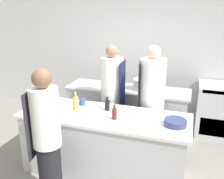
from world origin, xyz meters
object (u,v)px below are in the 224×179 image
(bowl_prep_small, at_px, (175,123))
(chef_at_pass_far, at_px, (151,103))
(chef_at_prep_near, at_px, (47,139))
(bottle_wine, at_px, (76,103))
(cup, at_px, (82,102))
(bottle_olive_oil, at_px, (114,113))
(stockpot, at_px, (142,84))
(oven_range, at_px, (218,110))
(bottle_vinegar, at_px, (107,105))
(chef_at_stove, at_px, (112,98))
(bowl_mixing_large, at_px, (64,112))

(bowl_prep_small, bearing_deg, chef_at_pass_far, 120.91)
(chef_at_prep_near, relative_size, bottle_wine, 6.31)
(cup, bearing_deg, bottle_olive_oil, -28.22)
(cup, distance_m, stockpot, 1.22)
(chef_at_pass_far, distance_m, cup, 1.05)
(bottle_wine, bearing_deg, bowl_prep_small, -2.65)
(oven_range, xyz_separation_m, bottle_vinegar, (-1.62, -1.57, 0.50))
(chef_at_stove, bearing_deg, bottle_wine, -25.58)
(chef_at_prep_near, height_order, chef_at_pass_far, chef_at_pass_far)
(bottle_wine, xyz_separation_m, bowl_prep_small, (1.38, -0.06, -0.07))
(bowl_mixing_large, relative_size, stockpot, 0.80)
(oven_range, distance_m, chef_at_pass_far, 1.57)
(oven_range, xyz_separation_m, cup, (-2.04, -1.50, 0.46))
(bowl_prep_small, bearing_deg, bottle_wine, 177.35)
(chef_at_prep_near, distance_m, cup, 0.99)
(chef_at_stove, xyz_separation_m, bottle_vinegar, (0.11, -0.56, 0.10))
(bottle_vinegar, relative_size, cup, 2.10)
(bowl_mixing_large, bearing_deg, chef_at_stove, 65.91)
(bottle_olive_oil, height_order, bowl_prep_small, bottle_olive_oil)
(oven_range, distance_m, chef_at_stove, 2.04)
(bottle_wine, distance_m, bowl_mixing_large, 0.23)
(chef_at_stove, height_order, chef_at_pass_far, chef_at_pass_far)
(oven_range, height_order, bottle_wine, bottle_wine)
(cup, height_order, stockpot, stockpot)
(bowl_mixing_large, bearing_deg, bottle_wine, 66.74)
(chef_at_pass_far, distance_m, bottle_vinegar, 0.74)
(chef_at_stove, relative_size, chef_at_pass_far, 0.98)
(chef_at_stove, height_order, stockpot, chef_at_stove)
(chef_at_prep_near, height_order, bottle_wine, chef_at_prep_near)
(bottle_olive_oil, distance_m, cup, 0.69)
(bottle_olive_oil, distance_m, bottle_wine, 0.63)
(oven_range, bearing_deg, bottle_wine, -140.16)
(oven_range, height_order, bowl_prep_small, bowl_prep_small)
(bowl_mixing_large, bearing_deg, cup, 77.18)
(bowl_mixing_large, xyz_separation_m, bowl_prep_small, (1.47, 0.13, 0.01))
(bottle_wine, bearing_deg, stockpot, 59.80)
(chef_at_stove, bearing_deg, bowl_mixing_large, -25.35)
(chef_at_pass_far, xyz_separation_m, bottle_olive_oil, (-0.35, -0.76, 0.09))
(chef_at_stove, bearing_deg, stockpot, 141.53)
(chef_at_prep_near, relative_size, stockpot, 5.36)
(bottle_vinegar, bearing_deg, oven_range, 44.25)
(chef_at_stove, height_order, bottle_wine, chef_at_stove)
(bowl_mixing_large, height_order, cup, cup)
(bottle_wine, distance_m, bowl_prep_small, 1.39)
(bowl_mixing_large, bearing_deg, bottle_vinegar, 32.73)
(bowl_mixing_large, bearing_deg, bowl_prep_small, 5.23)
(bottle_olive_oil, height_order, bottle_vinegar, bottle_olive_oil)
(chef_at_prep_near, xyz_separation_m, bottle_wine, (-0.01, 0.78, 0.15))
(cup, bearing_deg, bowl_prep_small, -10.96)
(oven_range, relative_size, bottle_olive_oil, 4.72)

